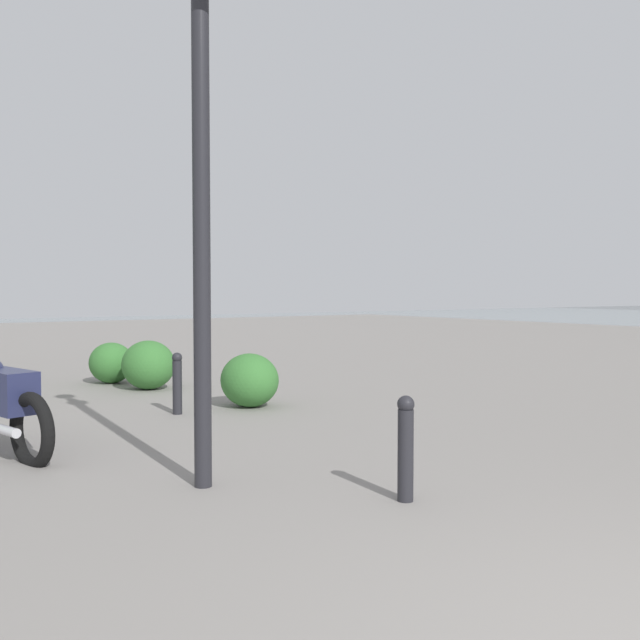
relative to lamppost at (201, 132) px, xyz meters
The scene contains 6 objects.
lamppost is the anchor object (origin of this frame).
bollard_near 2.91m from the lamppost, 137.67° to the right, with size 0.13×0.13×0.79m.
bollard_mid 4.19m from the lamppost, 18.94° to the right, with size 0.13×0.13×0.79m.
shrub_low 6.35m from the lamppost, 15.91° to the right, with size 0.92×0.83×0.78m.
shrub_round 7.28m from the lamppost, 11.33° to the right, with size 0.82×0.73×0.69m.
shrub_wide 4.59m from the lamppost, 33.62° to the right, with size 0.85×0.77×0.73m.
Camera 1 is at (-1.08, 2.92, 1.57)m, focal length 39.36 mm.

